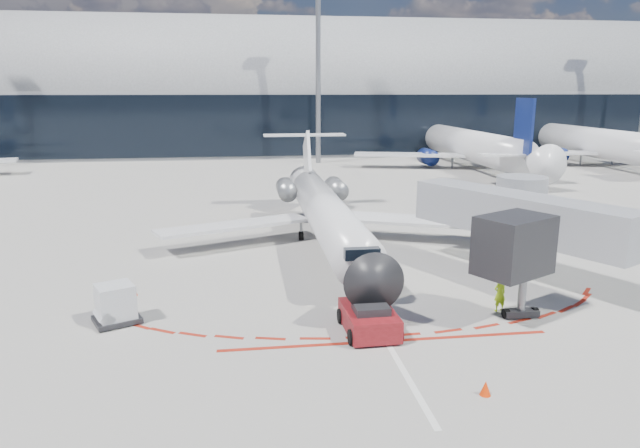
{
  "coord_description": "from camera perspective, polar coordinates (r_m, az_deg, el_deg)",
  "views": [
    {
      "loc": [
        -5.71,
        -32.95,
        10.24
      ],
      "look_at": [
        -1.3,
        -0.38,
        2.47
      ],
      "focal_mm": 32.0,
      "sensor_mm": 36.0,
      "label": 1
    }
  ],
  "objects": [
    {
      "name": "ramp_worker",
      "position": [
        28.33,
        17.54,
        -6.64
      ],
      "size": [
        0.71,
        0.54,
        1.76
      ],
      "primitive_type": "imported",
      "rotation": [
        0.0,
        0.0,
        3.35
      ],
      "color": "#A8DD17",
      "rests_on": "ground"
    },
    {
      "name": "regional_jet",
      "position": [
        38.21,
        0.47,
        1.36
      ],
      "size": [
        22.62,
        27.9,
        6.99
      ],
      "color": "silver",
      "rests_on": "ground"
    },
    {
      "name": "pushback_tug",
      "position": [
        24.98,
        4.92,
        -9.43
      ],
      "size": [
        2.34,
        5.32,
        1.37
      ],
      "rotation": [
        0.0,
        0.0,
        0.03
      ],
      "color": "#5C0D10",
      "rests_on": "ground"
    },
    {
      "name": "safety_cone_right",
      "position": [
        21.1,
        16.22,
        -15.48
      ],
      "size": [
        0.38,
        0.38,
        0.53
      ],
      "primitive_type": "cone",
      "color": "red",
      "rests_on": "ground"
    },
    {
      "name": "ground",
      "position": [
        34.97,
        2.03,
        -3.73
      ],
      "size": [
        260.0,
        260.0,
        0.0
      ],
      "primitive_type": "plane",
      "color": "gray",
      "rests_on": "ground"
    },
    {
      "name": "jet_bridge",
      "position": [
        34.48,
        19.21,
        0.44
      ],
      "size": [
        10.03,
        15.2,
        4.9
      ],
      "color": "gray",
      "rests_on": "ground"
    },
    {
      "name": "safety_cone_left",
      "position": [
        30.7,
        -18.15,
        -6.34
      ],
      "size": [
        0.39,
        0.39,
        0.54
      ],
      "primitive_type": "cone",
      "color": "red",
      "rests_on": "ground"
    },
    {
      "name": "bg_airliner_1",
      "position": [
        80.03,
        14.61,
        9.73
      ],
      "size": [
        36.18,
        38.3,
        11.7
      ],
      "primitive_type": null,
      "color": "silver",
      "rests_on": "ground"
    },
    {
      "name": "light_mast_centre",
      "position": [
        81.68,
        -0.19,
        14.88
      ],
      "size": [
        0.7,
        0.7,
        25.0
      ],
      "primitive_type": "cylinder",
      "color": "gray",
      "rests_on": "ground"
    },
    {
      "name": "apron_centerline",
      "position": [
        36.86,
        1.5,
        -2.82
      ],
      "size": [
        0.25,
        40.0,
        0.01
      ],
      "primitive_type": "cube",
      "color": "silver",
      "rests_on": "ground"
    },
    {
      "name": "apron_stop_bar",
      "position": [
        24.44,
        6.66,
        -11.55
      ],
      "size": [
        14.0,
        0.25,
        0.01
      ],
      "primitive_type": "cube",
      "color": "maroon",
      "rests_on": "ground"
    },
    {
      "name": "bg_airliner_2",
      "position": [
        88.91,
        25.89,
        9.21
      ],
      "size": [
        36.62,
        38.78,
        11.85
      ],
      "primitive_type": null,
      "color": "silver",
      "rests_on": "ground"
    },
    {
      "name": "uld_container",
      "position": [
        27.27,
        -19.75,
        -7.56
      ],
      "size": [
        2.42,
        2.28,
        1.8
      ],
      "rotation": [
        0.0,
        0.0,
        0.44
      ],
      "color": "black",
      "rests_on": "ground"
    },
    {
      "name": "terminal_building",
      "position": [
        98.1,
        -4.48,
        12.25
      ],
      "size": [
        150.0,
        24.15,
        24.0
      ],
      "color": "#97999C",
      "rests_on": "ground"
    }
  ]
}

